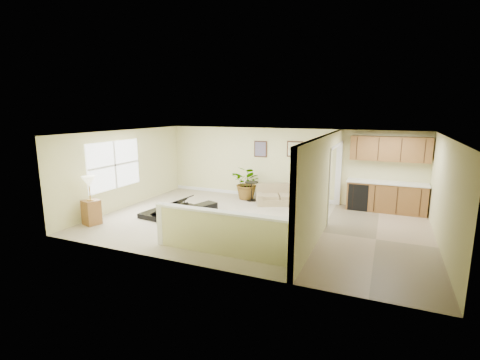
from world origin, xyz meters
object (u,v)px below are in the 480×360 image
at_px(palm_plant, 248,183).
at_px(lamp_stand, 91,204).
at_px(small_plant, 309,201).
at_px(piano, 170,198).
at_px(loveseat, 279,194).
at_px(accent_table, 252,189).
at_px(piano_bench, 204,212).

relative_size(palm_plant, lamp_stand, 0.93).
bearing_deg(small_plant, palm_plant, 169.67).
xyz_separation_m(piano, loveseat, (2.60, 2.62, -0.23)).
xyz_separation_m(loveseat, accent_table, (-0.99, -0.05, 0.11)).
relative_size(loveseat, small_plant, 3.09).
relative_size(piano, accent_table, 2.64).
height_order(piano_bench, loveseat, loveseat).
relative_size(piano_bench, small_plant, 1.25).
relative_size(loveseat, lamp_stand, 1.34).
height_order(accent_table, small_plant, accent_table).
bearing_deg(lamp_stand, palm_plant, 55.69).
bearing_deg(lamp_stand, small_plant, 36.68).
bearing_deg(piano, accent_table, 64.16).
bearing_deg(loveseat, lamp_stand, -158.60).
distance_m(piano, lamp_stand, 2.18).
distance_m(palm_plant, small_plant, 2.34).
height_order(piano, palm_plant, piano).
relative_size(piano, lamp_stand, 1.32).
relative_size(accent_table, small_plant, 1.15).
xyz_separation_m(palm_plant, lamp_stand, (-2.93, -4.29, -0.01)).
height_order(piano, loveseat, piano).
bearing_deg(accent_table, loveseat, 2.81).
distance_m(piano, small_plant, 4.36).
distance_m(small_plant, lamp_stand, 6.49).
bearing_deg(accent_table, small_plant, -6.73).
bearing_deg(small_plant, lamp_stand, -143.32).
height_order(piano_bench, accent_table, accent_table).
distance_m(piano, palm_plant, 3.08).
xyz_separation_m(accent_table, palm_plant, (-0.21, 0.17, 0.15)).
distance_m(accent_table, small_plant, 2.09).
distance_m(loveseat, accent_table, 0.99).
height_order(piano, lamp_stand, lamp_stand).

